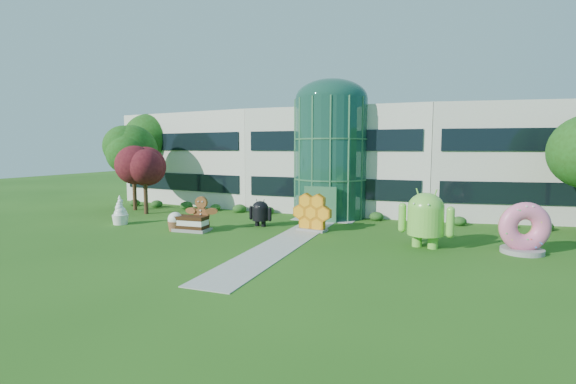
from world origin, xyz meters
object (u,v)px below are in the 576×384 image
at_px(donut, 523,227).
at_px(gingerbread, 202,213).
at_px(android_green, 426,215).
at_px(android_black, 260,211).

distance_m(donut, gingerbread, 20.10).
height_order(android_green, gingerbread, android_green).
bearing_deg(android_black, donut, -0.76).
distance_m(android_black, gingerbread, 4.29).
distance_m(android_green, android_black, 12.04).
bearing_deg(gingerbread, android_black, 31.37).
bearing_deg(donut, gingerbread, 166.07).
height_order(donut, gingerbread, donut).
relative_size(android_green, android_black, 1.70).
distance_m(android_green, gingerbread, 15.01).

